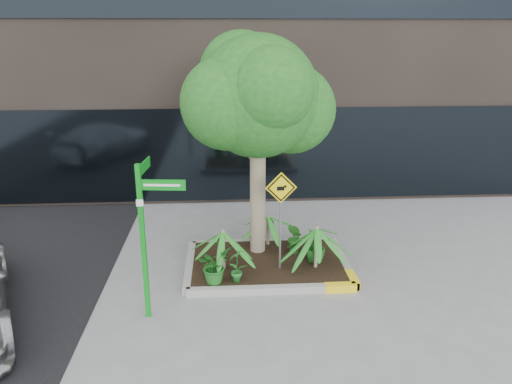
{
  "coord_description": "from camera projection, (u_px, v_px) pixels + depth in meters",
  "views": [
    {
      "loc": [
        -0.63,
        -9.08,
        4.7
      ],
      "look_at": [
        -0.03,
        0.2,
        1.69
      ],
      "focal_mm": 35.0,
      "sensor_mm": 36.0,
      "label": 1
    }
  ],
  "objects": [
    {
      "name": "tree",
      "position": [
        258.0,
        97.0,
        9.87
      ],
      "size": [
        3.16,
        2.8,
        4.73
      ],
      "color": "tan",
      "rests_on": "ground"
    },
    {
      "name": "street_sign_post",
      "position": [
        146.0,
        225.0,
        8.15
      ],
      "size": [
        0.8,
        0.83,
        2.72
      ],
      "rotation": [
        0.0,
        0.0,
        -0.1
      ],
      "color": "#0E9B1E",
      "rests_on": "ground"
    },
    {
      "name": "planter",
      "position": [
        269.0,
        263.0,
        10.35
      ],
      "size": [
        3.35,
        2.36,
        0.15
      ],
      "color": "#9E9E99",
      "rests_on": "ground"
    },
    {
      "name": "shrub_b",
      "position": [
        316.0,
        245.0,
        10.21
      ],
      "size": [
        0.56,
        0.56,
        0.73
      ],
      "primitive_type": "imported",
      "rotation": [
        0.0,
        0.0,
        2.07
      ],
      "color": "#1D631F",
      "rests_on": "planter"
    },
    {
      "name": "shrub_a",
      "position": [
        214.0,
        265.0,
        9.39
      ],
      "size": [
        0.86,
        0.86,
        0.68
      ],
      "primitive_type": "imported",
      "rotation": [
        0.0,
        0.0,
        0.93
      ],
      "color": "#1B601C",
      "rests_on": "planter"
    },
    {
      "name": "ground",
      "position": [
        258.0,
        274.0,
        10.11
      ],
      "size": [
        80.0,
        80.0,
        0.0
      ],
      "primitive_type": "plane",
      "color": "gray",
      "rests_on": "ground"
    },
    {
      "name": "shrub_d",
      "position": [
        295.0,
        238.0,
        10.61
      ],
      "size": [
        0.46,
        0.46,
        0.69
      ],
      "primitive_type": "imported",
      "rotation": [
        0.0,
        0.0,
        4.97
      ],
      "color": "#21601B",
      "rests_on": "planter"
    },
    {
      "name": "palm_left",
      "position": [
        223.0,
        232.0,
        9.79
      ],
      "size": [
        0.95,
        0.95,
        1.06
      ],
      "color": "tan",
      "rests_on": "ground"
    },
    {
      "name": "palm_back",
      "position": [
        268.0,
        217.0,
        10.96
      ],
      "size": [
        0.79,
        0.79,
        0.88
      ],
      "color": "tan",
      "rests_on": "ground"
    },
    {
      "name": "cattle_sign",
      "position": [
        281.0,
        205.0,
        9.61
      ],
      "size": [
        0.62,
        0.08,
        2.01
      ],
      "rotation": [
        0.0,
        0.0,
        0.07
      ],
      "color": "slate",
      "rests_on": "ground"
    },
    {
      "name": "palm_front",
      "position": [
        317.0,
        229.0,
        9.84
      ],
      "size": [
        1.0,
        1.0,
        1.11
      ],
      "color": "tan",
      "rests_on": "ground"
    },
    {
      "name": "shrub_c",
      "position": [
        237.0,
        265.0,
        9.41
      ],
      "size": [
        0.51,
        0.51,
        0.69
      ],
      "primitive_type": "imported",
      "rotation": [
        0.0,
        0.0,
        3.88
      ],
      "color": "#216D26",
      "rests_on": "planter"
    }
  ]
}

